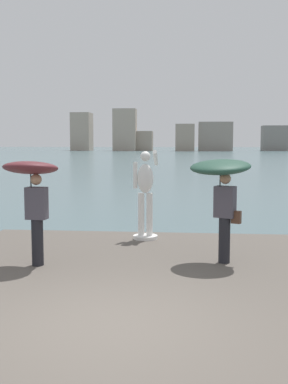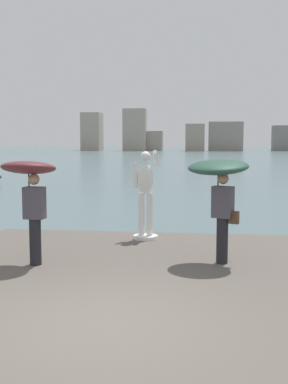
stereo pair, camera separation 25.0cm
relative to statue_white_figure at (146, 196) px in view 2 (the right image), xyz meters
The scene contains 6 objects.
ground_plane 34.57m from the statue_white_figure, 90.02° to the left, with size 400.00×400.00×0.00m, color #4C666B.
pier 4.00m from the statue_white_figure, 90.19° to the right, with size 7.69×9.32×0.40m, color #564F47.
statue_white_figure is the anchor object (origin of this frame).
onlooker_left 3.30m from the statue_white_figure, 124.91° to the right, with size 1.11×1.12×2.01m.
onlooker_right 2.74m from the statue_white_figure, 51.67° to the right, with size 1.54×1.55×2.03m.
distant_skyline 134.67m from the statue_white_figure, 90.24° to the left, with size 74.30×13.32×12.30m.
Camera 2 is at (1.34, -5.98, 2.72)m, focal length 45.57 mm.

